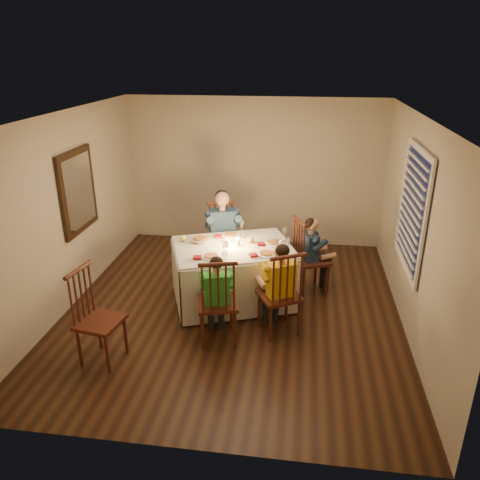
# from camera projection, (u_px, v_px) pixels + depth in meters

# --- Properties ---
(ground) EXTENTS (5.00, 5.00, 0.00)m
(ground) POSITION_uv_depth(u_px,v_px,m) (233.00, 308.00, 6.48)
(ground) COLOR black
(ground) RESTS_ON ground
(wall_left) EXTENTS (0.02, 5.00, 2.60)m
(wall_left) POSITION_uv_depth(u_px,v_px,m) (67.00, 212.00, 6.27)
(wall_left) COLOR #BDB3A2
(wall_left) RESTS_ON ground
(wall_right) EXTENTS (0.02, 5.00, 2.60)m
(wall_right) POSITION_uv_depth(u_px,v_px,m) (415.00, 228.00, 5.70)
(wall_right) COLOR #BDB3A2
(wall_right) RESTS_ON ground
(wall_back) EXTENTS (4.50, 0.02, 2.60)m
(wall_back) POSITION_uv_depth(u_px,v_px,m) (254.00, 172.00, 8.28)
(wall_back) COLOR #BDB3A2
(wall_back) RESTS_ON ground
(ceiling) EXTENTS (5.00, 5.00, 0.00)m
(ceiling) POSITION_uv_depth(u_px,v_px,m) (232.00, 116.00, 5.49)
(ceiling) COLOR white
(ceiling) RESTS_ON wall_back
(dining_table) EXTENTS (1.91, 1.65, 0.81)m
(dining_table) POSITION_uv_depth(u_px,v_px,m) (233.00, 262.00, 6.45)
(dining_table) COLOR silver
(dining_table) RESTS_ON ground
(chair_adult) EXTENTS (0.58, 0.57, 1.14)m
(chair_adult) POSITION_uv_depth(u_px,v_px,m) (223.00, 273.00, 7.48)
(chair_adult) COLOR #34170E
(chair_adult) RESTS_ON ground
(chair_near_left) EXTENTS (0.57, 0.56, 1.14)m
(chair_near_left) POSITION_uv_depth(u_px,v_px,m) (218.00, 339.00, 5.78)
(chair_near_left) COLOR #34170E
(chair_near_left) RESTS_ON ground
(chair_near_right) EXTENTS (0.62, 0.61, 1.14)m
(chair_near_right) POSITION_uv_depth(u_px,v_px,m) (278.00, 331.00, 5.96)
(chair_near_right) COLOR #34170E
(chair_near_right) RESTS_ON ground
(chair_end) EXTENTS (0.60, 0.61, 1.14)m
(chair_end) POSITION_uv_depth(u_px,v_px,m) (309.00, 291.00, 6.94)
(chair_end) COLOR #34170E
(chair_end) RESTS_ON ground
(chair_extra) EXTENTS (0.52, 0.54, 1.14)m
(chair_extra) POSITION_uv_depth(u_px,v_px,m) (105.00, 359.00, 5.40)
(chair_extra) COLOR #34170E
(chair_extra) RESTS_ON ground
(adult) EXTENTS (0.64, 0.62, 1.36)m
(adult) POSITION_uv_depth(u_px,v_px,m) (223.00, 273.00, 7.48)
(adult) COLOR #335580
(adult) RESTS_ON ground
(child_green) EXTENTS (0.47, 0.45, 1.13)m
(child_green) POSITION_uv_depth(u_px,v_px,m) (218.00, 339.00, 5.78)
(child_green) COLOR green
(child_green) RESTS_ON ground
(child_yellow) EXTENTS (0.57, 0.55, 1.21)m
(child_yellow) POSITION_uv_depth(u_px,v_px,m) (278.00, 331.00, 5.96)
(child_yellow) COLOR gold
(child_yellow) RESTS_ON ground
(child_teal) EXTENTS (0.49, 0.51, 1.15)m
(child_teal) POSITION_uv_depth(u_px,v_px,m) (309.00, 291.00, 6.94)
(child_teal) COLOR #1A2D41
(child_teal) RESTS_ON ground
(setting_adult) EXTENTS (0.33, 0.33, 0.02)m
(setting_adult) POSITION_uv_depth(u_px,v_px,m) (231.00, 236.00, 6.70)
(setting_adult) COLOR white
(setting_adult) RESTS_ON dining_table
(setting_green) EXTENTS (0.33, 0.33, 0.02)m
(setting_green) POSITION_uv_depth(u_px,v_px,m) (211.00, 257.00, 6.02)
(setting_green) COLOR white
(setting_green) RESTS_ON dining_table
(setting_yellow) EXTENTS (0.33, 0.33, 0.02)m
(setting_yellow) POSITION_uv_depth(u_px,v_px,m) (267.00, 254.00, 6.09)
(setting_yellow) COLOR white
(setting_yellow) RESTS_ON dining_table
(setting_teal) EXTENTS (0.33, 0.33, 0.02)m
(setting_teal) POSITION_uv_depth(u_px,v_px,m) (274.00, 243.00, 6.43)
(setting_teal) COLOR white
(setting_teal) RESTS_ON dining_table
(candle_left) EXTENTS (0.06, 0.06, 0.10)m
(candle_left) POSITION_uv_depth(u_px,v_px,m) (227.00, 243.00, 6.32)
(candle_left) COLOR white
(candle_left) RESTS_ON dining_table
(candle_right) EXTENTS (0.06, 0.06, 0.10)m
(candle_right) POSITION_uv_depth(u_px,v_px,m) (238.00, 242.00, 6.36)
(candle_right) COLOR white
(candle_right) RESTS_ON dining_table
(squash) EXTENTS (0.09, 0.09, 0.09)m
(squash) POSITION_uv_depth(u_px,v_px,m) (183.00, 238.00, 6.52)
(squash) COLOR yellow
(squash) RESTS_ON dining_table
(orange_fruit) EXTENTS (0.08, 0.08, 0.08)m
(orange_fruit) POSITION_uv_depth(u_px,v_px,m) (251.00, 240.00, 6.45)
(orange_fruit) COLOR orange
(orange_fruit) RESTS_ON dining_table
(serving_bowl) EXTENTS (0.25, 0.25, 0.06)m
(serving_bowl) POSITION_uv_depth(u_px,v_px,m) (200.00, 240.00, 6.49)
(serving_bowl) COLOR white
(serving_bowl) RESTS_ON dining_table
(wall_mirror) EXTENTS (0.06, 0.95, 1.15)m
(wall_mirror) POSITION_uv_depth(u_px,v_px,m) (78.00, 191.00, 6.47)
(wall_mirror) COLOR black
(wall_mirror) RESTS_ON wall_left
(window_blinds) EXTENTS (0.07, 1.34, 1.54)m
(window_blinds) POSITION_uv_depth(u_px,v_px,m) (412.00, 210.00, 5.72)
(window_blinds) COLOR #0D1335
(window_blinds) RESTS_ON wall_right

